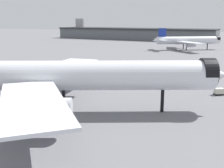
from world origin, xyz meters
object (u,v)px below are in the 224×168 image
object	(u,v)px
airliner_near_gate	(72,76)
airliner_far_taxiway	(188,40)
traffic_cone_wingtip	(178,81)
baggage_cart_trailing	(219,91)

from	to	relation	value
airliner_near_gate	airliner_far_taxiway	world-z (taller)	airliner_near_gate
traffic_cone_wingtip	airliner_near_gate	bearing A→B (deg)	-113.78
airliner_far_taxiway	baggage_cart_trailing	size ratio (longest dim) A/B	15.71
airliner_far_taxiway	baggage_cart_trailing	distance (m)	115.86
airliner_near_gate	traffic_cone_wingtip	distance (m)	42.17
airliner_near_gate	traffic_cone_wingtip	world-z (taller)	airliner_near_gate
baggage_cart_trailing	airliner_far_taxiway	bearing A→B (deg)	-110.36
baggage_cart_trailing	traffic_cone_wingtip	bearing A→B (deg)	-72.63
airliner_far_taxiway	traffic_cone_wingtip	bearing A→B (deg)	-113.93
airliner_near_gate	airliner_far_taxiway	xyz separation A→B (m)	(7.50, 140.57, -1.74)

